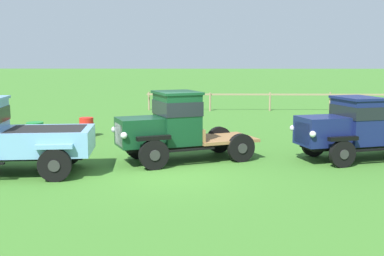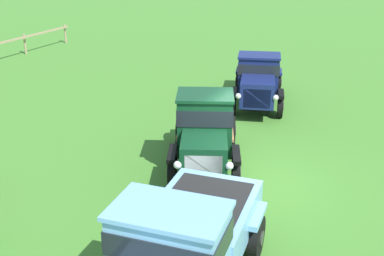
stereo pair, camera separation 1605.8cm
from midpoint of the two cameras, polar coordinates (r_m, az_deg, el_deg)
name	(u,v)px [view 2 (the right image)]	position (r m, az deg, el deg)	size (l,w,h in m)	color
ground_plane	(252,184)	(11.02, -30.70, -7.22)	(240.00, 240.00, 0.00)	#3D7528
vintage_truck_foreground_near	(177,254)	(9.09, -57.49, -13.10)	(5.71, 2.71, 2.20)	black
vintage_truck_second_in_line	(205,133)	(11.83, -35.46, -0.10)	(4.79, 3.25, 2.27)	black
vintage_truck_midrow_center	(258,78)	(15.97, -17.00, 7.37)	(5.09, 2.99, 2.07)	black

